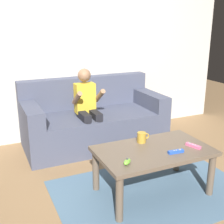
{
  "coord_description": "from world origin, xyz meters",
  "views": [
    {
      "loc": [
        -1.13,
        -1.83,
        1.47
      ],
      "look_at": [
        0.05,
        0.79,
        0.59
      ],
      "focal_mm": 47.06,
      "sensor_mm": 36.0,
      "label": 1
    }
  ],
  "objects_px": {
    "couch": "(93,121)",
    "coffee_mug": "(142,137)",
    "person_seated_on_couch": "(88,105)",
    "game_remote_pink_near_edge": "(193,146)",
    "coffee_table": "(153,156)",
    "game_remote_blue_far_corner": "(176,152)",
    "nunchuk_lime": "(127,162)"
  },
  "relations": [
    {
      "from": "game_remote_blue_far_corner",
      "to": "nunchuk_lime",
      "type": "bearing_deg",
      "value": -178.45
    },
    {
      "from": "person_seated_on_couch",
      "to": "coffee_table",
      "type": "distance_m",
      "value": 1.15
    },
    {
      "from": "game_remote_pink_near_edge",
      "to": "nunchuk_lime",
      "type": "relative_size",
      "value": 1.48
    },
    {
      "from": "coffee_table",
      "to": "nunchuk_lime",
      "type": "xyz_separation_m",
      "value": [
        -0.34,
        -0.16,
        0.08
      ]
    },
    {
      "from": "person_seated_on_couch",
      "to": "coffee_table",
      "type": "xyz_separation_m",
      "value": [
        0.2,
        -1.11,
        -0.19
      ]
    },
    {
      "from": "coffee_table",
      "to": "game_remote_blue_far_corner",
      "type": "bearing_deg",
      "value": -48.6
    },
    {
      "from": "couch",
      "to": "game_remote_pink_near_edge",
      "type": "height_order",
      "value": "couch"
    },
    {
      "from": "coffee_table",
      "to": "couch",
      "type": "bearing_deg",
      "value": 93.24
    },
    {
      "from": "couch",
      "to": "coffee_mug",
      "type": "relative_size",
      "value": 14.4
    },
    {
      "from": "person_seated_on_couch",
      "to": "nunchuk_lime",
      "type": "height_order",
      "value": "person_seated_on_couch"
    },
    {
      "from": "nunchuk_lime",
      "to": "game_remote_blue_far_corner",
      "type": "distance_m",
      "value": 0.46
    },
    {
      "from": "couch",
      "to": "coffee_table",
      "type": "height_order",
      "value": "couch"
    },
    {
      "from": "couch",
      "to": "game_remote_pink_near_edge",
      "type": "relative_size",
      "value": 11.79
    },
    {
      "from": "couch",
      "to": "coffee_mug",
      "type": "height_order",
      "value": "couch"
    },
    {
      "from": "coffee_table",
      "to": "coffee_mug",
      "type": "xyz_separation_m",
      "value": [
        -0.02,
        0.17,
        0.11
      ]
    },
    {
      "from": "coffee_table",
      "to": "game_remote_pink_near_edge",
      "type": "relative_size",
      "value": 6.85
    },
    {
      "from": "coffee_table",
      "to": "nunchuk_lime",
      "type": "relative_size",
      "value": 10.12
    },
    {
      "from": "coffee_mug",
      "to": "nunchuk_lime",
      "type": "bearing_deg",
      "value": -134.01
    },
    {
      "from": "couch",
      "to": "person_seated_on_couch",
      "type": "bearing_deg",
      "value": -126.52
    },
    {
      "from": "person_seated_on_couch",
      "to": "game_remote_pink_near_edge",
      "type": "relative_size",
      "value": 6.67
    },
    {
      "from": "person_seated_on_couch",
      "to": "game_remote_pink_near_edge",
      "type": "distance_m",
      "value": 1.34
    },
    {
      "from": "coffee_table",
      "to": "person_seated_on_couch",
      "type": "bearing_deg",
      "value": 100.33
    },
    {
      "from": "couch",
      "to": "nunchuk_lime",
      "type": "relative_size",
      "value": 17.41
    },
    {
      "from": "person_seated_on_couch",
      "to": "coffee_table",
      "type": "bearing_deg",
      "value": -79.67
    },
    {
      "from": "coffee_table",
      "to": "nunchuk_lime",
      "type": "bearing_deg",
      "value": -155.09
    },
    {
      "from": "couch",
      "to": "nunchuk_lime",
      "type": "bearing_deg",
      "value": -100.38
    },
    {
      "from": "game_remote_pink_near_edge",
      "to": "coffee_table",
      "type": "bearing_deg",
      "value": 162.42
    },
    {
      "from": "person_seated_on_couch",
      "to": "coffee_mug",
      "type": "xyz_separation_m",
      "value": [
        0.18,
        -0.94,
        -0.08
      ]
    },
    {
      "from": "game_remote_pink_near_edge",
      "to": "coffee_mug",
      "type": "relative_size",
      "value": 1.22
    },
    {
      "from": "game_remote_blue_far_corner",
      "to": "coffee_mug",
      "type": "bearing_deg",
      "value": 114.71
    },
    {
      "from": "person_seated_on_couch",
      "to": "nunchuk_lime",
      "type": "distance_m",
      "value": 1.28
    },
    {
      "from": "person_seated_on_couch",
      "to": "coffee_mug",
      "type": "distance_m",
      "value": 0.96
    }
  ]
}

